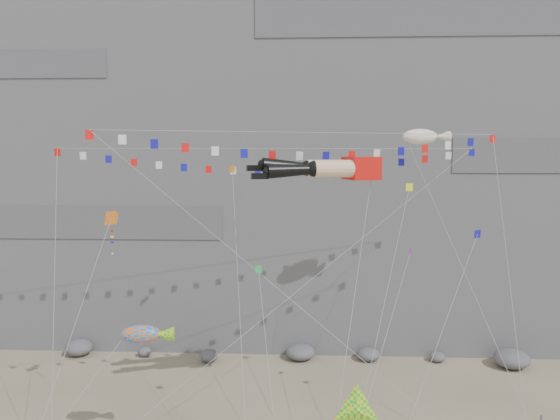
# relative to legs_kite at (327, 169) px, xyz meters

# --- Properties ---
(cliff) EXTENTS (80.00, 28.00, 50.00)m
(cliff) POSITION_rel_legs_kite_xyz_m (-1.73, 27.93, 7.78)
(cliff) COLOR slate
(cliff) RESTS_ON ground
(talus_boulders) EXTENTS (60.00, 3.00, 1.20)m
(talus_boulders) POSITION_rel_legs_kite_xyz_m (-1.73, 12.93, -16.62)
(talus_boulders) COLOR #5C5C61
(talus_boulders) RESTS_ON ground
(legs_kite) EXTENTS (8.29, 13.05, 20.90)m
(legs_kite) POSITION_rel_legs_kite_xyz_m (0.00, 0.00, 0.00)
(legs_kite) COLOR red
(legs_kite) RESTS_ON ground
(flag_banner_upper) EXTENTS (30.55, 15.52, 25.44)m
(flag_banner_upper) POSITION_rel_legs_kite_xyz_m (-4.03, 6.66, 1.28)
(flag_banner_upper) COLOR red
(flag_banner_upper) RESTS_ON ground
(flag_banner_lower) EXTENTS (25.25, 12.17, 23.83)m
(flag_banner_lower) POSITION_rel_legs_kite_xyz_m (-0.87, 0.86, 2.21)
(flag_banner_lower) COLOR red
(flag_banner_lower) RESTS_ON ground
(harlequin_kite) EXTENTS (3.54, 9.65, 16.63)m
(harlequin_kite) POSITION_rel_legs_kite_xyz_m (-13.72, 0.08, -3.23)
(harlequin_kite) COLOR red
(harlequin_kite) RESTS_ON ground
(fish_windsock) EXTENTS (8.07, 6.11, 11.13)m
(fish_windsock) POSITION_rel_legs_kite_xyz_m (-10.86, -3.51, -9.54)
(fish_windsock) COLOR orange
(fish_windsock) RESTS_ON ground
(delta_kite) EXTENTS (2.60, 2.79, 7.32)m
(delta_kite) POSITION_rel_legs_kite_xyz_m (1.19, -8.48, -11.44)
(delta_kite) COLOR yellow
(delta_kite) RESTS_ON ground
(blimp_windsock) EXTENTS (7.73, 12.48, 23.03)m
(blimp_windsock) POSITION_rel_legs_kite_xyz_m (6.88, 6.00, 2.09)
(blimp_windsock) COLOR white
(blimp_windsock) RESTS_ON ground
(small_kite_a) EXTENTS (3.44, 15.81, 22.92)m
(small_kite_a) POSITION_rel_legs_kite_xyz_m (-6.61, 5.35, -0.61)
(small_kite_a) COLOR orange
(small_kite_a) RESTS_ON ground
(small_kite_b) EXTENTS (6.59, 13.21, 18.18)m
(small_kite_b) POSITION_rel_legs_kite_xyz_m (5.43, 1.62, -5.82)
(small_kite_b) COLOR purple
(small_kite_b) RESTS_ON ground
(small_kite_c) EXTENTS (2.84, 11.37, 15.57)m
(small_kite_c) POSITION_rel_legs_kite_xyz_m (-4.16, -1.22, -6.41)
(small_kite_c) COLOR green
(small_kite_c) RESTS_ON ground
(small_kite_d) EXTENTS (6.06, 12.92, 20.82)m
(small_kite_d) POSITION_rel_legs_kite_xyz_m (5.37, 2.06, -1.60)
(small_kite_d) COLOR #FDF715
(small_kite_d) RESTS_ON ground
(small_kite_e) EXTENTS (7.70, 8.66, 17.10)m
(small_kite_e) POSITION_rel_legs_kite_xyz_m (8.81, -1.18, -4.18)
(small_kite_e) COLOR #1312A3
(small_kite_e) RESTS_ON ground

